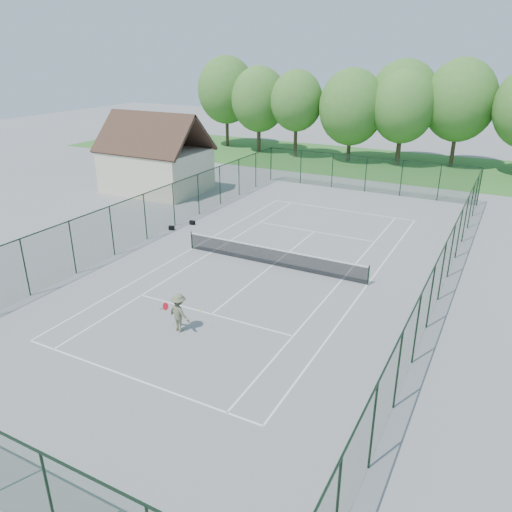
# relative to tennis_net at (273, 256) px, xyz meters

# --- Properties ---
(ground) EXTENTS (140.00, 140.00, 0.00)m
(ground) POSITION_rel_tennis_net_xyz_m (0.00, 0.00, -0.58)
(ground) COLOR gray
(ground) RESTS_ON ground
(grass_far) EXTENTS (80.00, 16.00, 0.01)m
(grass_far) POSITION_rel_tennis_net_xyz_m (0.00, 30.00, -0.57)
(grass_far) COLOR #3A782D
(grass_far) RESTS_ON ground
(court_lines) EXTENTS (11.05, 23.85, 0.01)m
(court_lines) POSITION_rel_tennis_net_xyz_m (0.00, 0.00, -0.57)
(court_lines) COLOR white
(court_lines) RESTS_ON ground
(tennis_net) EXTENTS (11.08, 0.08, 1.10)m
(tennis_net) POSITION_rel_tennis_net_xyz_m (0.00, 0.00, 0.00)
(tennis_net) COLOR black
(tennis_net) RESTS_ON ground
(fence_enclosure) EXTENTS (18.05, 36.05, 3.02)m
(fence_enclosure) POSITION_rel_tennis_net_xyz_m (0.00, 0.00, 0.98)
(fence_enclosure) COLOR #16381D
(fence_enclosure) RESTS_ON ground
(utility_building) EXTENTS (8.60, 6.27, 6.63)m
(utility_building) POSITION_rel_tennis_net_xyz_m (-16.00, 10.00, 2.54)
(utility_building) COLOR beige
(utility_building) RESTS_ON ground
(tree_line_far) EXTENTS (39.40, 6.40, 9.70)m
(tree_line_far) POSITION_rel_tennis_net_xyz_m (0.00, 30.00, 5.42)
(tree_line_far) COLOR #453525
(tree_line_far) RESTS_ON ground
(sports_bag_a) EXTENTS (0.41, 0.31, 0.29)m
(sports_bag_a) POSITION_rel_tennis_net_xyz_m (-8.68, 2.18, -0.43)
(sports_bag_a) COLOR black
(sports_bag_a) RESTS_ON ground
(sports_bag_b) EXTENTS (0.36, 0.22, 0.28)m
(sports_bag_b) POSITION_rel_tennis_net_xyz_m (-8.09, 3.78, -0.43)
(sports_bag_b) COLOR black
(sports_bag_b) RESTS_ON ground
(tennis_player) EXTENTS (1.72, 0.87, 1.75)m
(tennis_player) POSITION_rel_tennis_net_xyz_m (-0.43, -8.25, 0.30)
(tennis_player) COLOR #676A4E
(tennis_player) RESTS_ON ground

